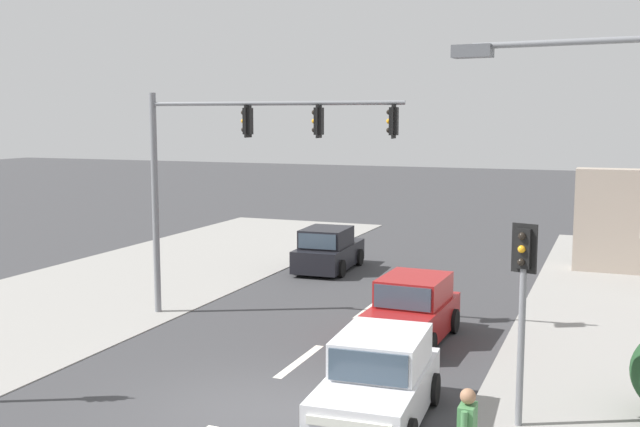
{
  "coord_description": "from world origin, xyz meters",
  "views": [
    {
      "loc": [
        6.31,
        -11.67,
        5.3
      ],
      "look_at": [
        0.08,
        4.0,
        3.17
      ],
      "focal_mm": 42.0,
      "sensor_mm": 36.0,
      "label": 1
    }
  ],
  "objects_px": {
    "hatchback_kerbside_parked": "(411,312)",
    "hatchback_crossing_left": "(328,250)",
    "hatchback_receding_far": "(379,382)",
    "traffic_signal_mast": "(236,156)",
    "pedestal_signal_right_kerb": "(523,290)"
  },
  "relations": [
    {
      "from": "traffic_signal_mast",
      "to": "pedestal_signal_right_kerb",
      "type": "height_order",
      "value": "traffic_signal_mast"
    },
    {
      "from": "hatchback_crossing_left",
      "to": "traffic_signal_mast",
      "type": "bearing_deg",
      "value": -89.27
    },
    {
      "from": "hatchback_crossing_left",
      "to": "hatchback_receding_far",
      "type": "bearing_deg",
      "value": -65.13
    },
    {
      "from": "traffic_signal_mast",
      "to": "hatchback_kerbside_parked",
      "type": "distance_m",
      "value": 6.03
    },
    {
      "from": "pedestal_signal_right_kerb",
      "to": "hatchback_receding_far",
      "type": "relative_size",
      "value": 0.96
    },
    {
      "from": "pedestal_signal_right_kerb",
      "to": "hatchback_crossing_left",
      "type": "bearing_deg",
      "value": 124.77
    },
    {
      "from": "traffic_signal_mast",
      "to": "hatchback_receding_far",
      "type": "height_order",
      "value": "traffic_signal_mast"
    },
    {
      "from": "hatchback_kerbside_parked",
      "to": "traffic_signal_mast",
      "type": "bearing_deg",
      "value": 177.47
    },
    {
      "from": "traffic_signal_mast",
      "to": "hatchback_receding_far",
      "type": "xyz_separation_m",
      "value": [
        5.51,
        -5.15,
        -3.65
      ]
    },
    {
      "from": "pedestal_signal_right_kerb",
      "to": "hatchback_receding_far",
      "type": "xyz_separation_m",
      "value": [
        -2.34,
        -0.64,
        -1.71
      ]
    },
    {
      "from": "hatchback_crossing_left",
      "to": "hatchback_kerbside_parked",
      "type": "xyz_separation_m",
      "value": [
        4.89,
        -7.14,
        0.0
      ]
    },
    {
      "from": "traffic_signal_mast",
      "to": "hatchback_crossing_left",
      "type": "relative_size",
      "value": 1.85
    },
    {
      "from": "hatchback_receding_far",
      "to": "hatchback_kerbside_parked",
      "type": "distance_m",
      "value": 4.99
    },
    {
      "from": "hatchback_kerbside_parked",
      "to": "hatchback_crossing_left",
      "type": "bearing_deg",
      "value": 124.4
    },
    {
      "from": "traffic_signal_mast",
      "to": "hatchback_receding_far",
      "type": "distance_m",
      "value": 8.38
    }
  ]
}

